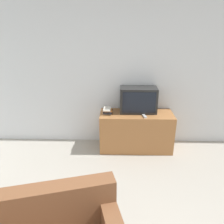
{
  "coord_description": "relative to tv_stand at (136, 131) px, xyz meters",
  "views": [
    {
      "loc": [
        0.06,
        -0.87,
        2.09
      ],
      "look_at": [
        -0.02,
        2.37,
        0.84
      ],
      "focal_mm": 35.0,
      "sensor_mm": 36.0,
      "label": 1
    }
  ],
  "objects": [
    {
      "name": "tv_stand",
      "position": [
        0.0,
        0.0,
        0.0
      ],
      "size": [
        1.29,
        0.53,
        0.69
      ],
      "color": "#9E6638",
      "rests_on": "ground_plane"
    },
    {
      "name": "book_stack",
      "position": [
        -0.51,
        -0.01,
        0.39
      ],
      "size": [
        0.17,
        0.23,
        0.09
      ],
      "color": "silver",
      "rests_on": "tv_stand"
    },
    {
      "name": "wall_back",
      "position": [
        -0.41,
        0.31,
        0.96
      ],
      "size": [
        9.0,
        0.06,
        2.6
      ],
      "color": "silver",
      "rests_on": "ground_plane"
    },
    {
      "name": "television",
      "position": [
        0.03,
        0.09,
        0.57
      ],
      "size": [
        0.64,
        0.34,
        0.44
      ],
      "color": "black",
      "rests_on": "tv_stand"
    },
    {
      "name": "remote_on_stand",
      "position": [
        0.12,
        -0.16,
        0.36
      ],
      "size": [
        0.07,
        0.15,
        0.02
      ],
      "rotation": [
        0.0,
        0.0,
        0.19
      ],
      "color": "#B7B7B7",
      "rests_on": "tv_stand"
    }
  ]
}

